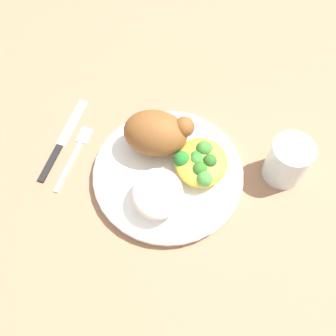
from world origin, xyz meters
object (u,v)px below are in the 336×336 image
object	(u,v)px
roasted_chicken	(157,133)
water_glass	(288,161)
fork	(74,154)
plate	(168,173)
rice_pile	(157,194)
knife	(59,145)
mac_cheese_with_broccoli	(200,162)

from	to	relation	value
roasted_chicken	water_glass	bearing A→B (deg)	0.16
water_glass	fork	bearing A→B (deg)	-173.94
roasted_chicken	fork	distance (m)	0.16
plate	rice_pile	world-z (taller)	rice_pile
roasted_chicken	knife	bearing A→B (deg)	-171.41
mac_cheese_with_broccoli	water_glass	world-z (taller)	water_glass
roasted_chicken	fork	xyz separation A→B (m)	(-0.15, -0.04, -0.06)
mac_cheese_with_broccoli	knife	distance (m)	0.27
roasted_chicken	water_glass	xyz separation A→B (m)	(0.23, 0.00, -0.02)
fork	rice_pile	bearing A→B (deg)	-20.97
roasted_chicken	mac_cheese_with_broccoli	bearing A→B (deg)	-20.05
rice_pile	fork	distance (m)	0.19
water_glass	knife	bearing A→B (deg)	-176.07
water_glass	mac_cheese_with_broccoli	bearing A→B (deg)	-168.22
mac_cheese_with_broccoli	roasted_chicken	bearing A→B (deg)	159.95
knife	roasted_chicken	bearing A→B (deg)	8.59
roasted_chicken	water_glass	world-z (taller)	roasted_chicken
rice_pile	roasted_chicken	bearing A→B (deg)	102.33
mac_cheese_with_broccoli	fork	distance (m)	0.23
knife	water_glass	size ratio (longest dim) A/B	2.29
plate	roasted_chicken	xyz separation A→B (m)	(-0.03, 0.05, 0.05)
plate	mac_cheese_with_broccoli	distance (m)	0.06
fork	knife	world-z (taller)	knife
roasted_chicken	mac_cheese_with_broccoli	xyz separation A→B (m)	(0.08, -0.03, -0.02)
rice_pile	water_glass	distance (m)	0.23
plate	roasted_chicken	world-z (taller)	roasted_chicken
rice_pile	fork	world-z (taller)	rice_pile
rice_pile	knife	world-z (taller)	rice_pile
fork	knife	xyz separation A→B (m)	(-0.03, 0.01, 0.00)
rice_pile	water_glass	bearing A→B (deg)	27.41
plate	water_glass	bearing A→B (deg)	13.86
mac_cheese_with_broccoli	water_glass	distance (m)	0.15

